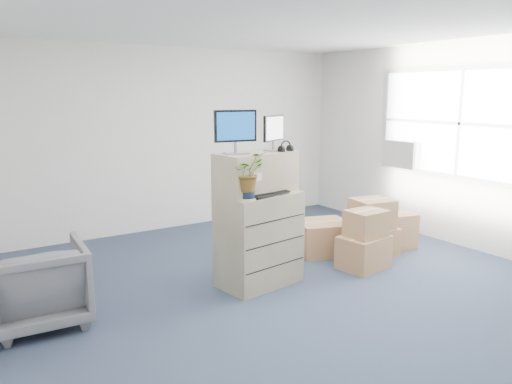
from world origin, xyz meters
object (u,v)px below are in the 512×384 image
(potted_plant, at_px, (247,178))
(filing_cabinet_lower, at_px, (259,239))
(water_bottle, at_px, (262,179))
(keyboard, at_px, (267,194))
(office_chair, at_px, (39,281))
(monitor_right, at_px, (274,131))
(monitor_left, at_px, (236,129))

(potted_plant, bearing_deg, filing_cabinet_lower, 34.35)
(water_bottle, bearing_deg, keyboard, -111.99)
(filing_cabinet_lower, bearing_deg, office_chair, 164.71)
(monitor_right, bearing_deg, potted_plant, -178.34)
(keyboard, xyz_separation_m, potted_plant, (-0.29, -0.06, 0.21))
(keyboard, distance_m, potted_plant, 0.36)
(filing_cabinet_lower, relative_size, office_chair, 1.24)
(monitor_left, relative_size, keyboard, 0.90)
(water_bottle, height_order, potted_plant, potted_plant)
(filing_cabinet_lower, bearing_deg, potted_plant, -154.47)
(monitor_right, relative_size, water_bottle, 1.49)
(water_bottle, bearing_deg, monitor_left, -170.21)
(keyboard, bearing_deg, monitor_right, 26.47)
(potted_plant, bearing_deg, keyboard, 11.97)
(keyboard, bearing_deg, monitor_left, 135.59)
(filing_cabinet_lower, height_order, potted_plant, potted_plant)
(water_bottle, relative_size, potted_plant, 0.54)
(monitor_right, relative_size, office_chair, 0.46)
(monitor_left, bearing_deg, keyboard, -20.26)
(monitor_left, height_order, office_chair, monitor_left)
(monitor_left, height_order, water_bottle, monitor_left)
(potted_plant, xyz_separation_m, office_chair, (-1.97, 0.44, -0.84))
(filing_cabinet_lower, distance_m, potted_plant, 0.81)
(monitor_right, relative_size, potted_plant, 0.80)
(potted_plant, bearing_deg, water_bottle, 36.93)
(potted_plant, bearing_deg, monitor_right, 26.81)
(office_chair, bearing_deg, monitor_left, 177.00)
(monitor_left, relative_size, potted_plant, 0.95)
(water_bottle, bearing_deg, monitor_right, -12.13)
(filing_cabinet_lower, height_order, water_bottle, water_bottle)
(monitor_left, height_order, potted_plant, monitor_left)
(potted_plant, distance_m, office_chair, 2.18)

